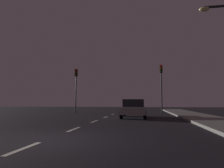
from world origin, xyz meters
name	(u,v)px	position (x,y,z in m)	size (l,w,h in m)	color
ground_plane	(97,121)	(0.00, 7.00, 0.00)	(80.00, 80.00, 0.00)	black
sidewalk_curb_right	(215,121)	(7.50, 7.00, 0.07)	(3.00, 40.00, 0.15)	gray
lane_stripe_nearest	(24,148)	(0.00, -1.20, 0.00)	(0.16, 1.60, 0.01)	silver
lane_stripe_second	(74,129)	(0.00, 2.60, 0.00)	(0.16, 1.60, 0.01)	silver
lane_stripe_third	(94,121)	(0.00, 6.40, 0.00)	(0.16, 1.60, 0.01)	silver
lane_stripe_fourth	(106,117)	(0.00, 10.20, 0.00)	(0.16, 1.60, 0.01)	silver
lane_stripe_fifth	(113,114)	(0.00, 14.00, 0.00)	(0.16, 1.60, 0.01)	silver
traffic_signal_left	(76,82)	(-4.93, 16.46, 3.69)	(0.32, 0.38, 5.29)	#2D2D30
traffic_signal_right	(161,80)	(5.16, 16.46, 3.81)	(0.32, 0.38, 5.49)	black
car_stopped_ahead	(134,108)	(2.37, 9.99, 0.75)	(1.98, 4.13, 1.48)	gray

